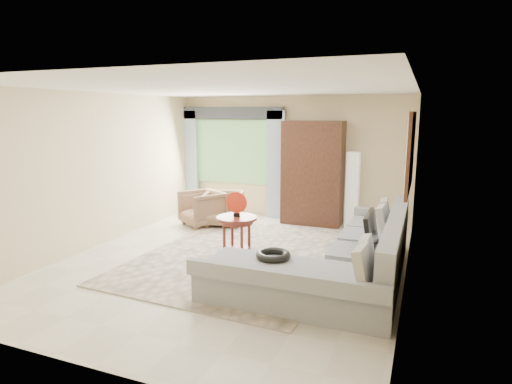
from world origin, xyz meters
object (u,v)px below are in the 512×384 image
at_px(coffee_table, 237,235).
at_px(armchair_left, 202,208).
at_px(tv_screen, 371,230).
at_px(armchair_right, 223,209).
at_px(potted_plant, 205,200).
at_px(floor_lamp, 352,190).
at_px(sectional_sofa, 348,263).
at_px(armoire, 313,173).

height_order(coffee_table, armchair_left, armchair_left).
xyz_separation_m(tv_screen, coffee_table, (-2.10, 0.31, -0.38)).
xyz_separation_m(coffee_table, armchair_right, (-1.02, 1.61, 0.01)).
relative_size(potted_plant, floor_lamp, 0.37).
relative_size(sectional_sofa, armoire, 1.65).
xyz_separation_m(sectional_sofa, floor_lamp, (-0.43, 2.96, 0.47)).
bearing_deg(armoire, tv_screen, -61.38).
distance_m(coffee_table, armoire, 2.61).
relative_size(sectional_sofa, tv_screen, 4.68).
bearing_deg(tv_screen, armchair_right, 148.33).
height_order(coffee_table, armoire, armoire).
bearing_deg(floor_lamp, armoire, -175.71).
bearing_deg(armchair_right, floor_lamp, 5.08).
height_order(potted_plant, armoire, armoire).
height_order(sectional_sofa, potted_plant, sectional_sofa).
distance_m(potted_plant, armoire, 2.64).
xyz_separation_m(armchair_right, potted_plant, (-0.90, 0.89, -0.07)).
height_order(armchair_right, floor_lamp, floor_lamp).
relative_size(sectional_sofa, potted_plant, 6.26).
xyz_separation_m(coffee_table, armoire, (0.60, 2.43, 0.71)).
distance_m(coffee_table, armchair_left, 2.05).
height_order(sectional_sofa, armchair_right, sectional_sofa).
bearing_deg(armchair_left, sectional_sofa, 2.85).
bearing_deg(armoire, sectional_sofa, -66.94).
height_order(sectional_sofa, floor_lamp, floor_lamp).
xyz_separation_m(armchair_left, potted_plant, (-0.49, 1.03, -0.07)).
height_order(tv_screen, armchair_left, tv_screen).
height_order(armchair_left, potted_plant, armchair_left).
height_order(armchair_left, floor_lamp, floor_lamp).
bearing_deg(armchair_left, potted_plant, 148.98).
xyz_separation_m(coffee_table, armchair_left, (-1.43, 1.47, 0.01)).
xyz_separation_m(sectional_sofa, armchair_left, (-3.27, 1.94, 0.07)).
bearing_deg(sectional_sofa, potted_plant, 141.70).
height_order(tv_screen, floor_lamp, floor_lamp).
height_order(tv_screen, potted_plant, tv_screen).
bearing_deg(armchair_right, armoire, 11.92).
height_order(tv_screen, armoire, armoire).
xyz_separation_m(armoire, floor_lamp, (0.80, 0.06, -0.30)).
distance_m(tv_screen, armchair_left, 3.98).
height_order(sectional_sofa, tv_screen, tv_screen).
xyz_separation_m(tv_screen, potted_plant, (-4.03, 2.82, -0.44)).
distance_m(sectional_sofa, armchair_left, 3.80).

